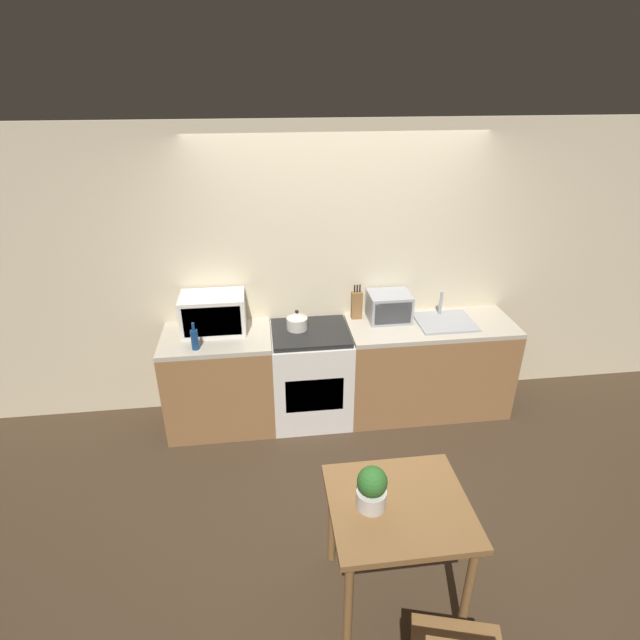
{
  "coord_description": "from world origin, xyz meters",
  "views": [
    {
      "loc": [
        -0.68,
        -3.06,
        2.92
      ],
      "look_at": [
        -0.21,
        0.67,
        1.05
      ],
      "focal_mm": 28.0,
      "sensor_mm": 36.0,
      "label": 1
    }
  ],
  "objects": [
    {
      "name": "ground_plane",
      "position": [
        0.0,
        0.0,
        0.0
      ],
      "size": [
        16.0,
        16.0,
        0.0
      ],
      "primitive_type": "plane",
      "color": "#3D2D1E"
    },
    {
      "name": "wall_back",
      "position": [
        0.0,
        1.11,
        1.3
      ],
      "size": [
        10.0,
        0.06,
        2.6
      ],
      "color": "beige",
      "rests_on": "ground_plane"
    },
    {
      "name": "counter_left_run",
      "position": [
        -1.1,
        0.77,
        0.45
      ],
      "size": [
        0.93,
        0.62,
        0.9
      ],
      "color": "olive",
      "rests_on": "ground_plane"
    },
    {
      "name": "counter_right_run",
      "position": [
        0.81,
        0.77,
        0.45
      ],
      "size": [
        1.5,
        0.62,
        0.9
      ],
      "color": "olive",
      "rests_on": "ground_plane"
    },
    {
      "name": "stove_range",
      "position": [
        -0.28,
        0.76,
        0.45
      ],
      "size": [
        0.7,
        0.62,
        0.9
      ],
      "color": "silver",
      "rests_on": "ground_plane"
    },
    {
      "name": "kettle",
      "position": [
        -0.39,
        0.82,
        0.98
      ],
      "size": [
        0.18,
        0.18,
        0.18
      ],
      "color": "beige",
      "rests_on": "stove_range"
    },
    {
      "name": "microwave",
      "position": [
        -1.11,
        0.88,
        1.07
      ],
      "size": [
        0.54,
        0.35,
        0.33
      ],
      "color": "silver",
      "rests_on": "counter_left_run"
    },
    {
      "name": "bottle",
      "position": [
        -1.24,
        0.57,
        0.99
      ],
      "size": [
        0.06,
        0.06,
        0.24
      ],
      "color": "navy",
      "rests_on": "counter_left_run"
    },
    {
      "name": "knife_block",
      "position": [
        0.16,
        0.96,
        1.03
      ],
      "size": [
        0.1,
        0.06,
        0.33
      ],
      "color": "brown",
      "rests_on": "counter_right_run"
    },
    {
      "name": "toaster_oven",
      "position": [
        0.45,
        0.9,
        1.03
      ],
      "size": [
        0.37,
        0.3,
        0.25
      ],
      "color": "#999BA0",
      "rests_on": "counter_right_run"
    },
    {
      "name": "sink_basin",
      "position": [
        0.94,
        0.77,
        0.91
      ],
      "size": [
        0.5,
        0.43,
        0.24
      ],
      "color": "#999BA0",
      "rests_on": "counter_right_run"
    },
    {
      "name": "dining_table",
      "position": [
        0.01,
        -1.1,
        0.65
      ],
      "size": [
        0.78,
        0.71,
        0.77
      ],
      "color": "brown",
      "rests_on": "ground_plane"
    },
    {
      "name": "potted_plant",
      "position": [
        -0.15,
        -1.1,
        0.89
      ],
      "size": [
        0.17,
        0.17,
        0.26
      ],
      "color": "beige",
      "rests_on": "dining_table"
    }
  ]
}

